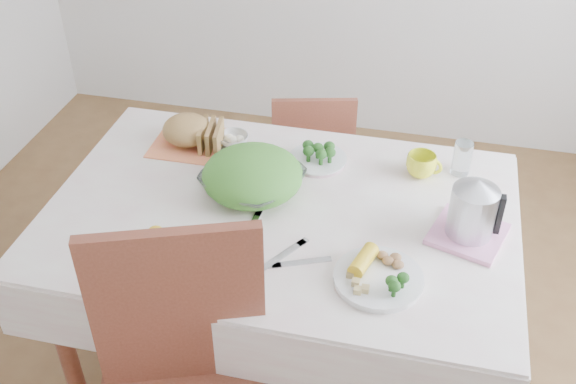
% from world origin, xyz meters
% --- Properties ---
extents(floor, '(3.60, 3.60, 0.00)m').
position_xyz_m(floor, '(0.00, 0.00, 0.00)').
color(floor, brown).
rests_on(floor, ground).
extents(dining_table, '(1.40, 0.90, 0.75)m').
position_xyz_m(dining_table, '(0.00, 0.00, 0.38)').
color(dining_table, brown).
rests_on(dining_table, floor).
extents(tablecloth, '(1.50, 1.00, 0.01)m').
position_xyz_m(tablecloth, '(0.00, 0.00, 0.76)').
color(tablecloth, white).
rests_on(tablecloth, dining_table).
extents(chair_far, '(0.44, 0.44, 0.80)m').
position_xyz_m(chair_far, '(-0.06, 0.82, 0.47)').
color(chair_far, brown).
rests_on(chair_far, floor).
extents(salad_bowl, '(0.41, 0.41, 0.08)m').
position_xyz_m(salad_bowl, '(-0.11, 0.07, 0.80)').
color(salad_bowl, white).
rests_on(salad_bowl, tablecloth).
extents(dinner_plate_left, '(0.29, 0.29, 0.02)m').
position_xyz_m(dinner_plate_left, '(-0.25, -0.33, 0.77)').
color(dinner_plate_left, white).
rests_on(dinner_plate_left, tablecloth).
extents(dinner_plate_right, '(0.36, 0.36, 0.02)m').
position_xyz_m(dinner_plate_right, '(0.35, -0.26, 0.77)').
color(dinner_plate_right, white).
rests_on(dinner_plate_right, tablecloth).
extents(broccoli_plate, '(0.21, 0.21, 0.02)m').
position_xyz_m(broccoli_plate, '(0.06, 0.29, 0.77)').
color(broccoli_plate, beige).
rests_on(broccoli_plate, tablecloth).
extents(napkin, '(0.26, 0.26, 0.00)m').
position_xyz_m(napkin, '(-0.42, 0.30, 0.76)').
color(napkin, '#FF8953').
rests_on(napkin, tablecloth).
extents(bread_loaf, '(0.22, 0.22, 0.11)m').
position_xyz_m(bread_loaf, '(-0.42, 0.30, 0.82)').
color(bread_loaf, olive).
rests_on(bread_loaf, napkin).
extents(fruit_bowl, '(0.12, 0.12, 0.04)m').
position_xyz_m(fruit_bowl, '(-0.26, 0.34, 0.78)').
color(fruit_bowl, white).
rests_on(fruit_bowl, tablecloth).
extents(yellow_mug, '(0.12, 0.12, 0.08)m').
position_xyz_m(yellow_mug, '(0.42, 0.29, 0.80)').
color(yellow_mug, yellow).
rests_on(yellow_mug, tablecloth).
extents(glass_tumbler, '(0.08, 0.08, 0.12)m').
position_xyz_m(glass_tumbler, '(0.56, 0.34, 0.83)').
color(glass_tumbler, white).
rests_on(glass_tumbler, tablecloth).
extents(pink_tray, '(0.26, 0.26, 0.02)m').
position_xyz_m(pink_tray, '(0.59, 0.00, 0.77)').
color(pink_tray, pink).
rests_on(pink_tray, tablecloth).
extents(electric_kettle, '(0.14, 0.14, 0.20)m').
position_xyz_m(electric_kettle, '(0.59, 0.00, 0.88)').
color(electric_kettle, '#B2B5BA').
rests_on(electric_kettle, pink_tray).
extents(fork_left, '(0.03, 0.18, 0.00)m').
position_xyz_m(fork_left, '(-0.07, -0.11, 0.76)').
color(fork_left, silver).
rests_on(fork_left, tablecloth).
extents(fork_right, '(0.12, 0.17, 0.00)m').
position_xyz_m(fork_right, '(0.06, -0.21, 0.76)').
color(fork_right, silver).
rests_on(fork_right, tablecloth).
extents(knife, '(0.17, 0.09, 0.00)m').
position_xyz_m(knife, '(0.12, -0.23, 0.76)').
color(knife, silver).
rests_on(knife, tablecloth).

